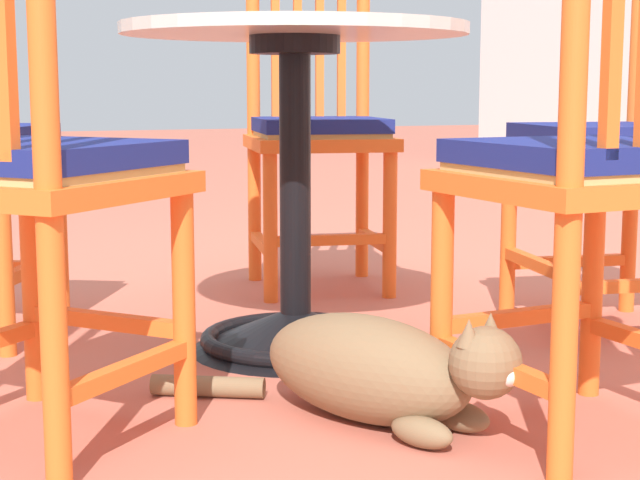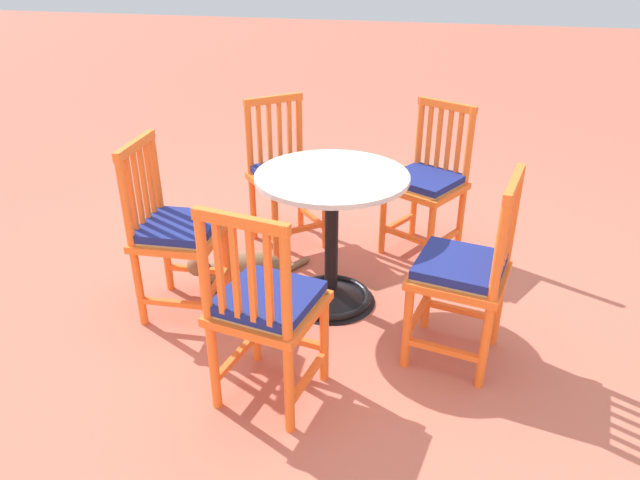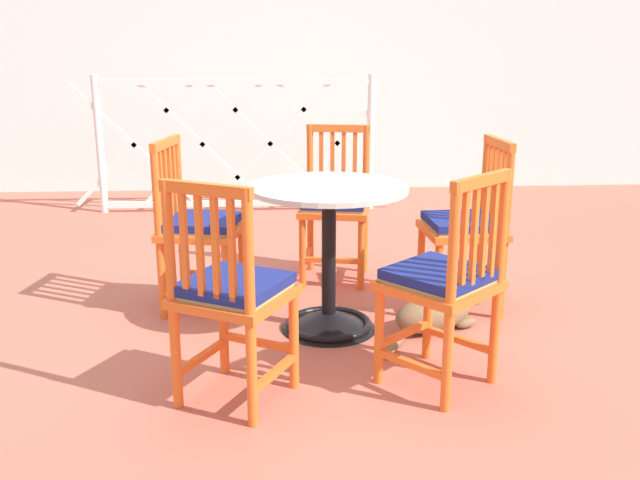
% 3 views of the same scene
% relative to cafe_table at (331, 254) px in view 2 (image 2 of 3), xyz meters
% --- Properties ---
extents(ground_plane, '(24.00, 24.00, 0.00)m').
position_rel_cafe_table_xyz_m(ground_plane, '(-0.08, -0.01, -0.28)').
color(ground_plane, '#BC604C').
extents(cafe_table, '(0.76, 0.76, 0.73)m').
position_rel_cafe_table_xyz_m(cafe_table, '(0.00, 0.00, 0.00)').
color(cafe_table, black).
rests_on(cafe_table, ground_plane).
extents(orange_chair_facing_out, '(0.47, 0.47, 0.91)m').
position_rel_cafe_table_xyz_m(orange_chair_facing_out, '(-0.67, 0.32, 0.16)').
color(orange_chair_facing_out, orange).
rests_on(orange_chair_facing_out, ground_plane).
extents(orange_chair_by_planter, '(0.54, 0.54, 0.91)m').
position_rel_cafe_table_xyz_m(orange_chair_by_planter, '(-0.43, -0.70, 0.16)').
color(orange_chair_by_planter, orange).
rests_on(orange_chair_by_planter, ground_plane).
extents(orange_chair_tucked_in, '(0.56, 0.56, 0.91)m').
position_rel_cafe_table_xyz_m(orange_chair_tucked_in, '(0.42, -0.62, 0.16)').
color(orange_chair_tucked_in, orange).
rests_on(orange_chair_tucked_in, ground_plane).
extents(orange_chair_near_fence, '(0.42, 0.42, 0.91)m').
position_rel_cafe_table_xyz_m(orange_chair_near_fence, '(0.74, 0.25, 0.16)').
color(orange_chair_near_fence, orange).
rests_on(orange_chair_near_fence, ground_plane).
extents(orange_chair_at_corner, '(0.47, 0.47, 0.91)m').
position_rel_cafe_table_xyz_m(orange_chair_at_corner, '(0.10, 0.79, 0.16)').
color(orange_chair_at_corner, orange).
rests_on(orange_chair_at_corner, ground_plane).
extents(tabby_cat, '(0.60, 0.52, 0.23)m').
position_rel_cafe_table_xyz_m(tabby_cat, '(0.55, -0.05, -0.19)').
color(tabby_cat, brown).
rests_on(tabby_cat, ground_plane).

